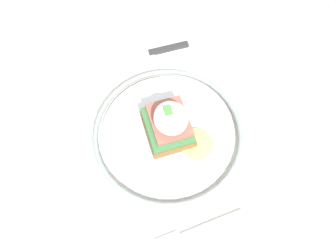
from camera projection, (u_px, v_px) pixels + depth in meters
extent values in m
plane|color=gray|center=(176.00, 221.00, 1.24)|extent=(6.00, 6.00, 0.00)
cube|color=beige|center=(185.00, 154.00, 0.58)|extent=(1.00, 0.85, 0.03)
cylinder|color=beige|center=(240.00, 49.00, 1.14)|extent=(0.06, 0.06, 0.71)
cylinder|color=beige|center=(28.00, 104.00, 1.05)|extent=(0.06, 0.06, 0.71)
cylinder|color=silver|center=(168.00, 133.00, 0.57)|extent=(0.23, 0.23, 0.01)
torus|color=gray|center=(168.00, 132.00, 0.57)|extent=(0.26, 0.26, 0.01)
cube|color=brown|center=(168.00, 129.00, 0.56)|extent=(0.09, 0.07, 0.02)
cube|color=#38703D|center=(168.00, 125.00, 0.54)|extent=(0.08, 0.07, 0.01)
cube|color=#9E5647|center=(169.00, 120.00, 0.54)|extent=(0.08, 0.06, 0.01)
ellipsoid|color=white|center=(171.00, 118.00, 0.51)|extent=(0.06, 0.05, 0.04)
cylinder|color=#EAD166|center=(197.00, 143.00, 0.55)|extent=(0.06, 0.06, 0.00)
cube|color=#47843D|center=(168.00, 110.00, 0.50)|extent=(0.02, 0.01, 0.00)
cube|color=silver|center=(211.00, 225.00, 0.51)|extent=(0.02, 0.11, 0.00)
cube|color=silver|center=(168.00, 242.00, 0.50)|extent=(0.02, 0.04, 0.00)
cube|color=#2D2D2D|center=(169.00, 48.00, 0.66)|extent=(0.01, 0.08, 0.01)
cube|color=silver|center=(123.00, 60.00, 0.65)|extent=(0.02, 0.13, 0.00)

